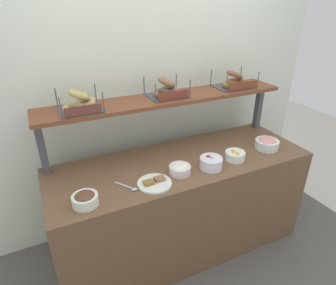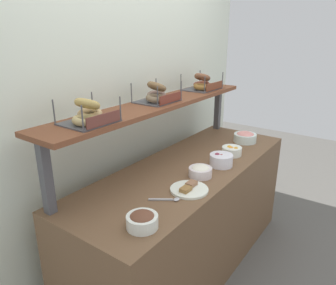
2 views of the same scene
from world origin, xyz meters
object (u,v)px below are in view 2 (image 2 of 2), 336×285
object	(u,v)px
bowl_cream_cheese	(200,171)
bowl_lox_spread	(245,137)
serving_spoon_near_plate	(169,199)
bagel_basket_poppy	(157,95)
bowl_fruit_salad	(232,151)
bowl_beet_salad	(221,160)
bagel_basket_sesame	(88,115)
bagel_basket_cinnamon_raisin	(202,84)
bowl_chocolate_spread	(142,220)
serving_plate_white	(189,189)

from	to	relation	value
bowl_cream_cheese	bowl_lox_spread	size ratio (longest dim) A/B	0.80
serving_spoon_near_plate	bagel_basket_poppy	distance (m)	0.81
bowl_fruit_salad	bowl_beet_salad	xyz separation A→B (m)	(-0.23, -0.03, 0.01)
bowl_cream_cheese	bagel_basket_sesame	bearing A→B (deg)	144.70
bowl_lox_spread	bagel_basket_cinnamon_raisin	world-z (taller)	bagel_basket_cinnamon_raisin
bowl_chocolate_spread	bagel_basket_cinnamon_raisin	size ratio (longest dim) A/B	0.48
bowl_lox_spread	bowl_cream_cheese	bearing A→B (deg)	-177.61
bowl_cream_cheese	bowl_beet_salad	xyz separation A→B (m)	(0.24, -0.03, 0.01)
bowl_fruit_salad	bagel_basket_cinnamon_raisin	distance (m)	0.67
bowl_cream_cheese	bowl_chocolate_spread	world-z (taller)	bowl_chocolate_spread
bowl_fruit_salad	bagel_basket_cinnamon_raisin	bearing A→B (deg)	58.92
bowl_chocolate_spread	serving_spoon_near_plate	xyz separation A→B (m)	(0.29, 0.04, -0.03)
bowl_beet_salad	serving_spoon_near_plate	bearing A→B (deg)	179.09
bowl_chocolate_spread	serving_spoon_near_plate	size ratio (longest dim) A/B	1.05
bowl_fruit_salad	bowl_chocolate_spread	xyz separation A→B (m)	(-1.14, -0.06, 0.01)
bowl_lox_spread	bowl_beet_salad	world-z (taller)	bowl_beet_salad
bowl_lox_spread	bowl_chocolate_spread	bearing A→B (deg)	-176.25
bowl_chocolate_spread	bagel_basket_sesame	distance (m)	0.65
bowl_chocolate_spread	bagel_basket_sesame	bearing A→B (deg)	76.70
bowl_cream_cheese	bowl_lox_spread	xyz separation A→B (m)	(0.82, 0.03, 0.01)
bagel_basket_sesame	bagel_basket_cinnamon_raisin	distance (m)	1.29
bagel_basket_sesame	bagel_basket_poppy	world-z (taller)	bagel_basket_poppy
bagel_basket_sesame	bagel_basket_cinnamon_raisin	xyz separation A→B (m)	(1.29, 0.03, -0.00)
bowl_fruit_salad	bowl_cream_cheese	size ratio (longest dim) A/B	0.98
serving_plate_white	bagel_basket_cinnamon_raisin	size ratio (longest dim) A/B	0.71
bowl_fruit_salad	bowl_cream_cheese	bearing A→B (deg)	179.37
bowl_cream_cheese	bowl_beet_salad	bearing A→B (deg)	-7.26
bowl_chocolate_spread	bowl_cream_cheese	bearing A→B (deg)	5.42
serving_spoon_near_plate	bowl_cream_cheese	bearing A→B (deg)	3.08
bowl_lox_spread	bowl_beet_salad	bearing A→B (deg)	-173.71
bagel_basket_poppy	serving_spoon_near_plate	bearing A→B (deg)	-136.70
bagel_basket_poppy	bagel_basket_sesame	bearing A→B (deg)	-176.99
bowl_lox_spread	bowl_beet_salad	xyz separation A→B (m)	(-0.59, -0.06, -0.00)
serving_spoon_near_plate	bowl_chocolate_spread	bearing A→B (deg)	-171.54
bagel_basket_poppy	bowl_chocolate_spread	bearing A→B (deg)	-147.23
serving_spoon_near_plate	bagel_basket_cinnamon_raisin	xyz separation A→B (m)	(1.11, 0.44, 0.47)
bowl_cream_cheese	bagel_basket_poppy	size ratio (longest dim) A/B	0.53
bowl_chocolate_spread	bowl_beet_salad	bearing A→B (deg)	2.10
bowl_lox_spread	serving_spoon_near_plate	bearing A→B (deg)	-177.40
bowl_beet_salad	bagel_basket_cinnamon_raisin	size ratio (longest dim) A/B	0.50
bowl_lox_spread	bagel_basket_poppy	world-z (taller)	bagel_basket_poppy
bagel_basket_poppy	bowl_beet_salad	bearing A→B (deg)	-73.45
serving_plate_white	bagel_basket_sesame	world-z (taller)	bagel_basket_sesame
serving_spoon_near_plate	bagel_basket_cinnamon_raisin	bearing A→B (deg)	21.78
bowl_beet_salad	bagel_basket_cinnamon_raisin	distance (m)	0.80
bowl_cream_cheese	bagel_basket_cinnamon_raisin	size ratio (longest dim) A/B	0.47
bowl_lox_spread	serving_plate_white	distance (m)	1.04
bowl_fruit_salad	bowl_beet_salad	world-z (taller)	bowl_beet_salad
bowl_fruit_salad	bagel_basket_cinnamon_raisin	size ratio (longest dim) A/B	0.46
serving_plate_white	serving_spoon_near_plate	world-z (taller)	serving_plate_white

